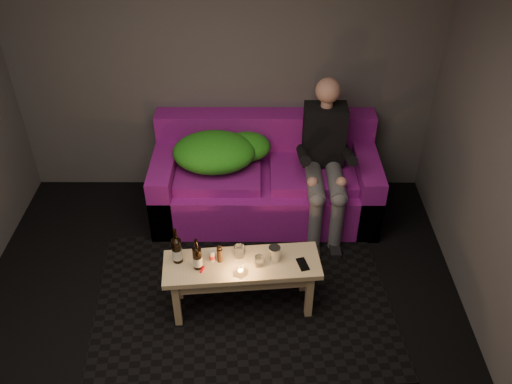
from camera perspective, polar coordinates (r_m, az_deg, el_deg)
floor at (r=4.20m, az=-4.40°, el=-17.39°), size 4.50×4.50×0.00m
room at (r=3.41m, az=-5.18°, el=5.71°), size 4.50×4.50×4.50m
rug at (r=4.55m, az=-1.38°, el=-11.38°), size 2.54×1.95×0.01m
sofa at (r=5.25m, az=0.97°, el=1.16°), size 2.10×0.95×0.91m
green_blanket at (r=5.05m, az=-3.86°, el=4.35°), size 0.93×0.63×0.32m
person at (r=4.92m, az=7.27°, el=3.74°), size 0.38×0.87×1.41m
coffee_table at (r=4.22m, az=-1.48°, el=-8.32°), size 1.23×0.49×0.49m
beer_bottle_a at (r=4.14m, az=-8.33°, el=-6.02°), size 0.08×0.08×0.31m
beer_bottle_b at (r=4.08m, az=-6.20°, el=-6.85°), size 0.07×0.07×0.28m
salt_shaker at (r=4.16m, az=-4.64°, el=-6.67°), size 0.06×0.06×0.09m
pepper_mill at (r=4.14m, az=-3.84°, el=-6.66°), size 0.05×0.05×0.12m
tumbler_back at (r=4.19m, az=-1.79°, el=-6.24°), size 0.10×0.10×0.09m
tealight at (r=4.07m, az=-1.64°, el=-8.34°), size 0.06×0.06×0.04m
tumbler_front at (r=4.11m, az=0.34°, el=-7.27°), size 0.07×0.07×0.09m
steel_cup at (r=4.14m, az=1.95°, el=-6.50°), size 0.11×0.11×0.13m
smartphone at (r=4.16m, az=4.94°, el=-7.58°), size 0.10×0.15×0.01m
red_lighter at (r=4.12m, az=-5.68°, el=-8.14°), size 0.04×0.07×0.01m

